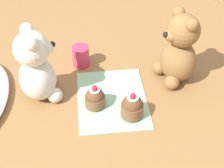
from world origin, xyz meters
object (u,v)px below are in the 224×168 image
(cupcake_near_tan_bear, at_px, (132,107))
(teddy_bear_tan, at_px, (179,51))
(juice_glass, at_px, (81,56))
(cupcake_near_cream_bear, at_px, (95,98))
(teddy_bear_cream, at_px, (37,68))

(cupcake_near_tan_bear, bearing_deg, teddy_bear_tan, -47.08)
(teddy_bear_tan, relative_size, juice_glass, 3.24)
(teddy_bear_tan, xyz_separation_m, cupcake_near_cream_bear, (-0.09, 0.24, -0.07))
(teddy_bear_tan, xyz_separation_m, juice_glass, (0.09, 0.27, -0.06))
(teddy_bear_tan, height_order, juice_glass, teddy_bear_tan)
(juice_glass, bearing_deg, teddy_bear_cream, 137.73)
(teddy_bear_tan, relative_size, cupcake_near_cream_bear, 3.16)
(teddy_bear_tan, bearing_deg, cupcake_near_tan_bear, -62.96)
(cupcake_near_tan_bear, height_order, juice_glass, cupcake_near_tan_bear)
(teddy_bear_tan, bearing_deg, cupcake_near_cream_bear, -84.69)
(cupcake_near_tan_bear, bearing_deg, teddy_bear_cream, 66.20)
(cupcake_near_cream_bear, height_order, cupcake_near_tan_bear, cupcake_near_tan_bear)
(cupcake_near_tan_bear, xyz_separation_m, juice_glass, (0.23, 0.12, -0.00))
(teddy_bear_cream, distance_m, teddy_bear_tan, 0.38)
(teddy_bear_cream, relative_size, juice_glass, 3.19)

